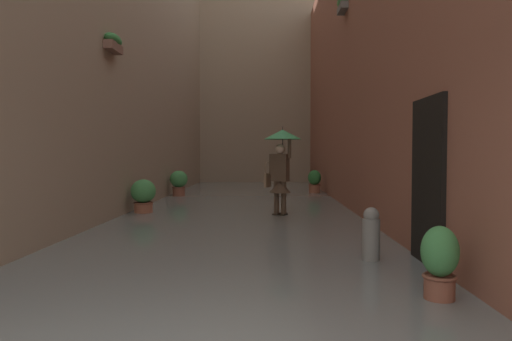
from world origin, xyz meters
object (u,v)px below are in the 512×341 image
(potted_plant_far_left, at_px, (315,182))
(potted_plant_near_left, at_px, (440,263))
(mooring_bollard, at_px, (371,236))
(potted_plant_mid_right, at_px, (143,195))
(person_wading, at_px, (281,157))
(potted_plant_far_right, at_px, (179,182))

(potted_plant_far_left, bearing_deg, potted_plant_near_left, 90.01)
(potted_plant_far_left, bearing_deg, mooring_bollard, 88.37)
(potted_plant_near_left, distance_m, potted_plant_mid_right, 7.95)
(person_wading, xyz_separation_m, potted_plant_far_right, (3.28, -4.67, -0.87))
(potted_plant_mid_right, bearing_deg, potted_plant_far_right, -90.13)
(potted_plant_mid_right, bearing_deg, person_wading, 174.23)
(potted_plant_far_right, bearing_deg, potted_plant_far_left, -164.23)
(potted_plant_near_left, relative_size, potted_plant_mid_right, 0.91)
(potted_plant_near_left, xyz_separation_m, potted_plant_mid_right, (4.66, -6.44, 0.06))
(potted_plant_far_left, bearing_deg, person_wading, 77.09)
(potted_plant_near_left, height_order, potted_plant_mid_right, potted_plant_mid_right)
(potted_plant_far_right, bearing_deg, potted_plant_near_left, 113.33)
(person_wading, bearing_deg, potted_plant_far_left, -102.91)
(potted_plant_mid_right, xyz_separation_m, mooring_bollard, (-4.36, 4.80, -0.10))
(mooring_bollard, bearing_deg, potted_plant_near_left, 100.36)
(potted_plant_far_right, distance_m, potted_plant_mid_right, 4.34)
(potted_plant_mid_right, height_order, mooring_bollard, potted_plant_mid_right)
(person_wading, relative_size, potted_plant_far_left, 2.37)
(potted_plant_far_left, xyz_separation_m, potted_plant_near_left, (-0.00, 12.09, -0.05))
(potted_plant_far_right, xyz_separation_m, mooring_bollard, (-4.35, 9.14, -0.14))
(potted_plant_far_left, height_order, potted_plant_mid_right, potted_plant_far_left)
(potted_plant_far_right, height_order, potted_plant_near_left, potted_plant_far_right)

